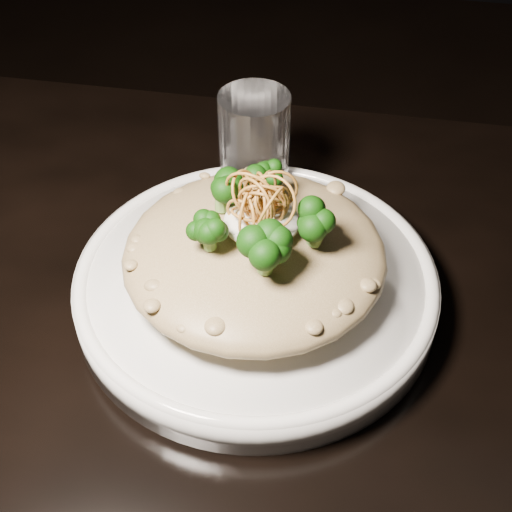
{
  "coord_description": "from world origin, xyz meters",
  "views": [
    {
      "loc": [
        0.03,
        -0.37,
        1.23
      ],
      "look_at": [
        -0.05,
        0.06,
        0.81
      ],
      "focal_mm": 50.0,
      "sensor_mm": 36.0,
      "label": 1
    }
  ],
  "objects": [
    {
      "name": "shallots",
      "position": [
        -0.05,
        0.07,
        0.87
      ],
      "size": [
        0.06,
        0.06,
        0.04
      ],
      "primitive_type": null,
      "color": "brown",
      "rests_on": "cheese"
    },
    {
      "name": "table",
      "position": [
        0.0,
        0.0,
        0.67
      ],
      "size": [
        1.1,
        0.8,
        0.75
      ],
      "color": "black",
      "rests_on": "ground"
    },
    {
      "name": "broccoli",
      "position": [
        -0.05,
        0.07,
        0.86
      ],
      "size": [
        0.15,
        0.15,
        0.05
      ],
      "primitive_type": null,
      "color": "black",
      "rests_on": "risotto"
    },
    {
      "name": "cheese",
      "position": [
        -0.05,
        0.07,
        0.84
      ],
      "size": [
        0.06,
        0.06,
        0.02
      ],
      "primitive_type": "ellipsoid",
      "color": "white",
      "rests_on": "risotto"
    },
    {
      "name": "plate",
      "position": [
        -0.05,
        0.06,
        0.77
      ],
      "size": [
        0.32,
        0.32,
        0.03
      ],
      "primitive_type": "cylinder",
      "color": "white",
      "rests_on": "table"
    },
    {
      "name": "risotto",
      "position": [
        -0.05,
        0.06,
        0.81
      ],
      "size": [
        0.23,
        0.23,
        0.05
      ],
      "primitive_type": "ellipsoid",
      "color": "brown",
      "rests_on": "plate"
    },
    {
      "name": "drinking_glass",
      "position": [
        -0.08,
        0.21,
        0.81
      ],
      "size": [
        0.08,
        0.08,
        0.12
      ],
      "primitive_type": "cylinder",
      "rotation": [
        0.0,
        0.0,
        0.08
      ],
      "color": "silver",
      "rests_on": "table"
    }
  ]
}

